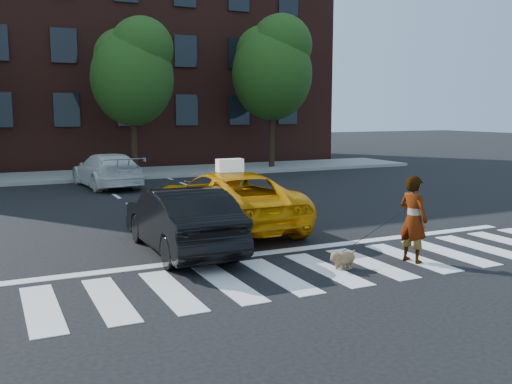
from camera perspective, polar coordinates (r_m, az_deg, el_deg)
ground at (r=10.81m, az=7.03°, el=-7.71°), size 120.00×120.00×0.00m
crosswalk at (r=10.81m, az=7.04°, el=-7.67°), size 13.00×2.40×0.01m
stop_line at (r=12.14m, az=2.97°, el=-5.86°), size 12.00×0.30×0.01m
sidewalk_far at (r=27.01m, az=-13.27°, el=1.79°), size 30.00×4.00×0.15m
building at (r=34.37m, az=-16.32°, el=12.88°), size 26.00×10.00×12.00m
tree_mid at (r=26.55m, az=-12.22°, el=12.05°), size 3.69×3.69×7.10m
tree_right at (r=29.02m, az=1.68°, el=12.68°), size 4.00×4.00×7.70m
taxi at (r=14.32m, az=-2.93°, el=-0.79°), size 2.42×5.23×1.45m
black_sedan at (r=12.04m, az=-7.49°, el=-2.74°), size 1.47×4.16×1.37m
white_suv at (r=22.93m, az=-14.69°, el=2.13°), size 2.29×4.71×1.32m
woman at (r=11.48m, az=15.45°, el=-2.64°), size 0.52×0.69×1.71m
dog at (r=10.80m, az=8.62°, el=-6.57°), size 0.64×0.34×0.37m
taxi_sign at (r=14.03m, az=-2.65°, el=2.68°), size 0.65×0.28×0.32m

